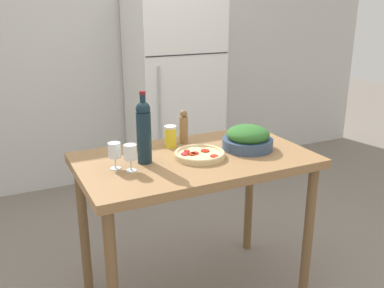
{
  "coord_description": "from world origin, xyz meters",
  "views": [
    {
      "loc": [
        -0.98,
        -1.99,
        1.71
      ],
      "look_at": [
        0.0,
        0.04,
        0.97
      ],
      "focal_mm": 40.0,
      "sensor_mm": 36.0,
      "label": 1
    }
  ],
  "objects_px": {
    "salad_bowl": "(248,139)",
    "salt_canister": "(170,136)",
    "homemade_pizza": "(200,154)",
    "pepper_mill": "(184,127)",
    "wine_glass_near": "(130,154)",
    "wine_bottle": "(144,131)",
    "refrigerator": "(174,93)",
    "wine_glass_far": "(115,152)"
  },
  "relations": [
    {
      "from": "refrigerator",
      "to": "wine_glass_near",
      "type": "bearing_deg",
      "value": -119.59
    },
    {
      "from": "wine_glass_far",
      "to": "pepper_mill",
      "type": "height_order",
      "value": "pepper_mill"
    },
    {
      "from": "wine_bottle",
      "to": "wine_glass_far",
      "type": "height_order",
      "value": "wine_bottle"
    },
    {
      "from": "wine_glass_far",
      "to": "pepper_mill",
      "type": "xyz_separation_m",
      "value": [
        0.49,
        0.23,
        0.01
      ]
    },
    {
      "from": "salad_bowl",
      "to": "salt_canister",
      "type": "xyz_separation_m",
      "value": [
        -0.39,
        0.22,
        0.0
      ]
    },
    {
      "from": "salad_bowl",
      "to": "wine_bottle",
      "type": "bearing_deg",
      "value": 175.68
    },
    {
      "from": "pepper_mill",
      "to": "homemade_pizza",
      "type": "distance_m",
      "value": 0.28
    },
    {
      "from": "wine_glass_far",
      "to": "homemade_pizza",
      "type": "relative_size",
      "value": 0.5
    },
    {
      "from": "wine_glass_far",
      "to": "salad_bowl",
      "type": "xyz_separation_m",
      "value": [
        0.78,
        -0.03,
        -0.03
      ]
    },
    {
      "from": "pepper_mill",
      "to": "salad_bowl",
      "type": "height_order",
      "value": "pepper_mill"
    },
    {
      "from": "wine_glass_near",
      "to": "homemade_pizza",
      "type": "bearing_deg",
      "value": 3.48
    },
    {
      "from": "wine_glass_far",
      "to": "salt_canister",
      "type": "relative_size",
      "value": 1.09
    },
    {
      "from": "wine_glass_near",
      "to": "salt_canister",
      "type": "distance_m",
      "value": 0.42
    },
    {
      "from": "wine_glass_near",
      "to": "homemade_pizza",
      "type": "distance_m",
      "value": 0.41
    },
    {
      "from": "wine_bottle",
      "to": "salad_bowl",
      "type": "distance_m",
      "value": 0.62
    },
    {
      "from": "homemade_pizza",
      "to": "wine_glass_far",
      "type": "bearing_deg",
      "value": 175.14
    },
    {
      "from": "salt_canister",
      "to": "homemade_pizza",
      "type": "bearing_deg",
      "value": -73.28
    },
    {
      "from": "wine_glass_far",
      "to": "homemade_pizza",
      "type": "distance_m",
      "value": 0.47
    },
    {
      "from": "refrigerator",
      "to": "homemade_pizza",
      "type": "height_order",
      "value": "refrigerator"
    },
    {
      "from": "wine_bottle",
      "to": "wine_glass_near",
      "type": "xyz_separation_m",
      "value": [
        -0.1,
        -0.08,
        -0.08
      ]
    },
    {
      "from": "refrigerator",
      "to": "salad_bowl",
      "type": "relative_size",
      "value": 6.13
    },
    {
      "from": "pepper_mill",
      "to": "wine_bottle",
      "type": "bearing_deg",
      "value": -146.72
    },
    {
      "from": "refrigerator",
      "to": "wine_glass_near",
      "type": "xyz_separation_m",
      "value": [
        -0.99,
        -1.75,
        0.1
      ]
    },
    {
      "from": "wine_glass_near",
      "to": "pepper_mill",
      "type": "distance_m",
      "value": 0.52
    },
    {
      "from": "wine_glass_near",
      "to": "salt_canister",
      "type": "bearing_deg",
      "value": 38.66
    },
    {
      "from": "wine_glass_far",
      "to": "refrigerator",
      "type": "bearing_deg",
      "value": 57.95
    },
    {
      "from": "homemade_pizza",
      "to": "salt_canister",
      "type": "height_order",
      "value": "salt_canister"
    },
    {
      "from": "wine_bottle",
      "to": "pepper_mill",
      "type": "height_order",
      "value": "wine_bottle"
    },
    {
      "from": "refrigerator",
      "to": "pepper_mill",
      "type": "height_order",
      "value": "refrigerator"
    },
    {
      "from": "homemade_pizza",
      "to": "salt_canister",
      "type": "relative_size",
      "value": 2.18
    },
    {
      "from": "wine_bottle",
      "to": "salt_canister",
      "type": "relative_size",
      "value": 3.01
    },
    {
      "from": "salad_bowl",
      "to": "refrigerator",
      "type": "bearing_deg",
      "value": 80.7
    },
    {
      "from": "refrigerator",
      "to": "salad_bowl",
      "type": "xyz_separation_m",
      "value": [
        -0.28,
        -1.71,
        0.07
      ]
    },
    {
      "from": "wine_glass_near",
      "to": "salad_bowl",
      "type": "relative_size",
      "value": 0.47
    },
    {
      "from": "salt_canister",
      "to": "wine_bottle",
      "type": "bearing_deg",
      "value": -141.45
    },
    {
      "from": "wine_bottle",
      "to": "homemade_pizza",
      "type": "distance_m",
      "value": 0.34
    },
    {
      "from": "wine_bottle",
      "to": "homemade_pizza",
      "type": "relative_size",
      "value": 1.38
    },
    {
      "from": "wine_glass_near",
      "to": "salt_canister",
      "type": "relative_size",
      "value": 1.09
    },
    {
      "from": "salad_bowl",
      "to": "salt_canister",
      "type": "relative_size",
      "value": 2.3
    },
    {
      "from": "homemade_pizza",
      "to": "pepper_mill",
      "type": "bearing_deg",
      "value": 83.75
    },
    {
      "from": "pepper_mill",
      "to": "homemade_pizza",
      "type": "height_order",
      "value": "pepper_mill"
    },
    {
      "from": "wine_bottle",
      "to": "wine_glass_far",
      "type": "bearing_deg",
      "value": -173.07
    }
  ]
}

